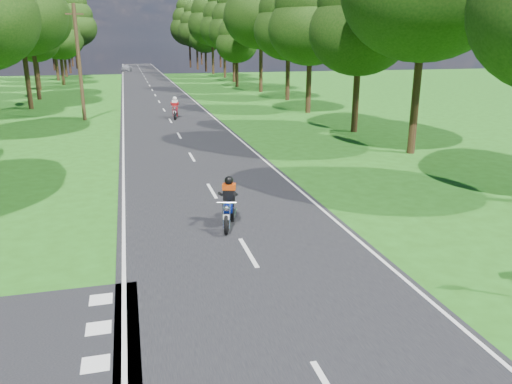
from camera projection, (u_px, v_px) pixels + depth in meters
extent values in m
plane|color=#225814|center=(268.00, 286.00, 11.77)|extent=(160.00, 160.00, 0.00)
cube|color=black|center=(152.00, 90.00, 58.10)|extent=(7.00, 140.00, 0.02)
cube|color=silver|center=(248.00, 252.00, 13.62)|extent=(0.12, 2.00, 0.01)
cube|color=silver|center=(212.00, 191.00, 19.18)|extent=(0.12, 2.00, 0.01)
cube|color=silver|center=(192.00, 157.00, 24.74)|extent=(0.12, 2.00, 0.01)
cube|color=silver|center=(179.00, 136.00, 30.30)|extent=(0.12, 2.00, 0.01)
cube|color=silver|center=(170.00, 121.00, 35.86)|extent=(0.12, 2.00, 0.01)
cube|color=silver|center=(164.00, 110.00, 41.42)|extent=(0.12, 2.00, 0.01)
cube|color=silver|center=(159.00, 102.00, 46.98)|extent=(0.12, 2.00, 0.01)
cube|color=silver|center=(155.00, 95.00, 52.54)|extent=(0.12, 2.00, 0.01)
cube|color=silver|center=(152.00, 90.00, 58.10)|extent=(0.12, 2.00, 0.01)
cube|color=silver|center=(150.00, 86.00, 63.66)|extent=(0.12, 2.00, 0.01)
cube|color=silver|center=(147.00, 82.00, 69.22)|extent=(0.12, 2.00, 0.01)
cube|color=silver|center=(146.00, 79.00, 74.78)|extent=(0.12, 2.00, 0.01)
cube|color=silver|center=(144.00, 76.00, 80.34)|extent=(0.12, 2.00, 0.01)
cube|color=silver|center=(143.00, 74.00, 85.90)|extent=(0.12, 2.00, 0.01)
cube|color=silver|center=(141.00, 72.00, 91.46)|extent=(0.12, 2.00, 0.01)
cube|color=silver|center=(140.00, 70.00, 97.02)|extent=(0.12, 2.00, 0.01)
cube|color=silver|center=(139.00, 68.00, 102.58)|extent=(0.12, 2.00, 0.01)
cube|color=silver|center=(139.00, 67.00, 108.14)|extent=(0.12, 2.00, 0.01)
cube|color=silver|center=(138.00, 66.00, 113.70)|extent=(0.12, 2.00, 0.01)
cube|color=silver|center=(137.00, 64.00, 119.26)|extent=(0.12, 2.00, 0.01)
cube|color=silver|center=(123.00, 91.00, 57.32)|extent=(0.10, 140.00, 0.01)
cube|color=silver|center=(181.00, 89.00, 58.88)|extent=(0.10, 140.00, 0.01)
cube|color=silver|center=(96.00, 364.00, 8.92)|extent=(0.50, 0.50, 0.01)
cube|color=silver|center=(99.00, 328.00, 10.03)|extent=(0.50, 0.50, 0.01)
cube|color=silver|center=(101.00, 299.00, 11.14)|extent=(0.50, 0.50, 0.01)
cylinder|color=black|center=(28.00, 83.00, 41.56)|extent=(0.40, 0.40, 4.32)
ellipsoid|color=black|center=(19.00, 15.00, 40.01)|extent=(7.56, 7.56, 6.42)
cylinder|color=black|center=(37.00, 76.00, 48.39)|extent=(0.40, 0.40, 4.40)
ellipsoid|color=black|center=(29.00, 17.00, 46.81)|extent=(7.71, 7.71, 6.55)
cylinder|color=black|center=(38.00, 76.00, 57.22)|extent=(0.40, 0.40, 3.20)
ellipsoid|color=black|center=(34.00, 41.00, 56.07)|extent=(5.60, 5.60, 4.76)
ellipsoid|color=black|center=(32.00, 26.00, 55.62)|extent=(4.80, 4.80, 4.08)
ellipsoid|color=black|center=(30.00, 11.00, 55.16)|extent=(3.60, 3.60, 3.06)
cylinder|color=black|center=(63.00, 72.00, 64.49)|extent=(0.40, 0.40, 3.22)
ellipsoid|color=black|center=(59.00, 40.00, 63.34)|extent=(5.64, 5.64, 4.79)
ellipsoid|color=black|center=(58.00, 27.00, 62.88)|extent=(4.83, 4.83, 4.11)
ellipsoid|color=black|center=(56.00, 14.00, 62.42)|extent=(3.62, 3.62, 3.08)
cylinder|color=black|center=(57.00, 68.00, 71.26)|extent=(0.40, 0.40, 3.61)
ellipsoid|color=black|center=(53.00, 35.00, 69.97)|extent=(6.31, 6.31, 5.37)
ellipsoid|color=black|center=(52.00, 22.00, 69.45)|extent=(5.41, 5.41, 4.60)
ellipsoid|color=black|center=(50.00, 9.00, 68.94)|extent=(4.06, 4.06, 3.45)
cylinder|color=black|center=(66.00, 68.00, 78.73)|extent=(0.40, 0.40, 2.67)
ellipsoid|color=black|center=(64.00, 47.00, 77.78)|extent=(4.67, 4.67, 3.97)
ellipsoid|color=black|center=(63.00, 38.00, 77.40)|extent=(4.00, 4.00, 3.40)
ellipsoid|color=black|center=(62.00, 29.00, 77.02)|extent=(3.00, 3.00, 2.55)
cylinder|color=black|center=(70.00, 64.00, 87.10)|extent=(0.40, 0.40, 3.09)
ellipsoid|color=black|center=(67.00, 42.00, 86.00)|extent=(5.40, 5.40, 4.59)
ellipsoid|color=black|center=(66.00, 32.00, 85.56)|extent=(4.63, 4.63, 3.93)
ellipsoid|color=black|center=(66.00, 23.00, 85.12)|extent=(3.47, 3.47, 2.95)
cylinder|color=black|center=(78.00, 59.00, 93.16)|extent=(0.40, 0.40, 4.48)
ellipsoid|color=black|center=(75.00, 28.00, 91.55)|extent=(7.84, 7.84, 6.66)
ellipsoid|color=black|center=(74.00, 15.00, 90.92)|extent=(6.72, 6.72, 5.71)
ellipsoid|color=black|center=(73.00, 2.00, 90.28)|extent=(5.04, 5.04, 4.28)
cylinder|color=black|center=(77.00, 58.00, 101.29)|extent=(0.40, 0.40, 4.09)
ellipsoid|color=black|center=(74.00, 32.00, 99.82)|extent=(7.16, 7.16, 6.09)
ellipsoid|color=black|center=(73.00, 22.00, 99.24)|extent=(6.14, 6.14, 5.22)
ellipsoid|color=black|center=(72.00, 11.00, 98.65)|extent=(4.61, 4.61, 3.92)
cylinder|color=black|center=(415.00, 109.00, 25.04)|extent=(0.40, 0.40, 4.56)
cylinder|color=black|center=(355.00, 104.00, 31.18)|extent=(0.40, 0.40, 3.49)
ellipsoid|color=black|center=(360.00, 32.00, 29.92)|extent=(6.12, 6.12, 5.20)
ellipsoid|color=black|center=(361.00, 2.00, 29.43)|extent=(5.24, 5.24, 4.46)
cylinder|color=black|center=(309.00, 89.00, 39.42)|extent=(0.40, 0.40, 3.69)
ellipsoid|color=black|center=(310.00, 29.00, 38.09)|extent=(6.46, 6.46, 5.49)
ellipsoid|color=black|center=(311.00, 4.00, 37.57)|extent=(5.54, 5.54, 4.71)
cylinder|color=black|center=(288.00, 80.00, 47.86)|extent=(0.40, 0.40, 3.74)
ellipsoid|color=black|center=(289.00, 30.00, 46.52)|extent=(6.55, 6.55, 5.57)
ellipsoid|color=black|center=(289.00, 9.00, 45.98)|extent=(5.62, 5.62, 4.77)
cylinder|color=black|center=(261.00, 71.00, 55.32)|extent=(0.40, 0.40, 4.64)
ellipsoid|color=black|center=(261.00, 16.00, 53.65)|extent=(8.12, 8.12, 6.91)
cylinder|color=black|center=(237.00, 75.00, 61.96)|extent=(0.40, 0.40, 2.91)
ellipsoid|color=black|center=(237.00, 45.00, 60.92)|extent=(5.09, 5.09, 4.33)
ellipsoid|color=black|center=(236.00, 33.00, 60.51)|extent=(4.36, 4.36, 3.71)
ellipsoid|color=black|center=(236.00, 20.00, 60.09)|extent=(3.27, 3.27, 2.78)
cylinder|color=black|center=(234.00, 68.00, 69.04)|extent=(0.40, 0.40, 3.88)
ellipsoid|color=black|center=(234.00, 31.00, 67.65)|extent=(6.78, 6.78, 5.77)
ellipsoid|color=black|center=(233.00, 17.00, 67.10)|extent=(5.81, 5.81, 4.94)
ellipsoid|color=black|center=(233.00, 2.00, 66.55)|extent=(4.36, 4.36, 3.71)
cylinder|color=black|center=(225.00, 64.00, 76.92)|extent=(0.40, 0.40, 4.18)
ellipsoid|color=black|center=(224.00, 29.00, 75.42)|extent=(7.31, 7.31, 6.21)
ellipsoid|color=black|center=(224.00, 15.00, 74.83)|extent=(6.27, 6.27, 5.33)
ellipsoid|color=black|center=(224.00, 0.00, 74.24)|extent=(4.70, 4.70, 4.00)
cylinder|color=black|center=(213.00, 60.00, 85.09)|extent=(0.40, 0.40, 4.63)
ellipsoid|color=black|center=(212.00, 25.00, 83.43)|extent=(8.11, 8.11, 6.89)
ellipsoid|color=black|center=(212.00, 11.00, 82.77)|extent=(6.95, 6.95, 5.91)
cylinder|color=black|center=(206.00, 62.00, 92.00)|extent=(0.40, 0.40, 3.36)
ellipsoid|color=black|center=(205.00, 39.00, 90.79)|extent=(5.88, 5.88, 5.00)
ellipsoid|color=black|center=(205.00, 29.00, 90.32)|extent=(5.04, 5.04, 4.29)
ellipsoid|color=black|center=(205.00, 20.00, 89.84)|extent=(3.78, 3.78, 3.21)
cylinder|color=black|center=(197.00, 59.00, 98.46)|extent=(0.40, 0.40, 4.09)
ellipsoid|color=black|center=(197.00, 32.00, 96.99)|extent=(7.15, 7.15, 6.08)
ellipsoid|color=black|center=(196.00, 21.00, 96.41)|extent=(6.13, 6.13, 5.21)
ellipsoid|color=black|center=(196.00, 10.00, 95.83)|extent=(4.60, 4.60, 3.91)
cylinder|color=black|center=(190.00, 57.00, 105.49)|extent=(0.40, 0.40, 4.48)
ellipsoid|color=black|center=(189.00, 29.00, 103.88)|extent=(7.84, 7.84, 6.66)
ellipsoid|color=black|center=(189.00, 18.00, 103.24)|extent=(6.72, 6.72, 5.71)
ellipsoid|color=black|center=(188.00, 7.00, 102.60)|extent=(5.04, 5.04, 4.28)
cylinder|color=black|center=(72.00, 58.00, 109.82)|extent=(0.40, 0.40, 3.84)
ellipsoid|color=black|center=(70.00, 35.00, 108.44)|extent=(6.72, 6.72, 5.71)
ellipsoid|color=black|center=(69.00, 26.00, 107.90)|extent=(5.76, 5.76, 4.90)
ellipsoid|color=black|center=(68.00, 17.00, 107.35)|extent=(4.32, 4.32, 3.67)
cylinder|color=black|center=(202.00, 56.00, 118.51)|extent=(0.40, 0.40, 4.16)
ellipsoid|color=black|center=(201.00, 33.00, 117.01)|extent=(7.28, 7.28, 6.19)
ellipsoid|color=black|center=(201.00, 24.00, 116.42)|extent=(6.24, 6.24, 5.30)
ellipsoid|color=black|center=(200.00, 15.00, 115.83)|extent=(4.68, 4.68, 3.98)
cylinder|color=black|center=(54.00, 61.00, 95.49)|extent=(0.40, 0.40, 3.52)
ellipsoid|color=black|center=(51.00, 37.00, 94.23)|extent=(6.16, 6.16, 5.24)
ellipsoid|color=black|center=(50.00, 28.00, 93.73)|extent=(5.28, 5.28, 4.49)
ellipsoid|color=black|center=(49.00, 18.00, 93.23)|extent=(3.96, 3.96, 3.37)
cylinder|color=black|center=(220.00, 57.00, 105.96)|extent=(0.40, 0.40, 4.48)
ellipsoid|color=black|center=(220.00, 29.00, 104.36)|extent=(7.84, 7.84, 6.66)
ellipsoid|color=black|center=(220.00, 18.00, 103.72)|extent=(6.72, 6.72, 5.71)
ellipsoid|color=black|center=(219.00, 7.00, 103.08)|extent=(5.04, 5.04, 4.28)
cylinder|color=#382616|center=(79.00, 64.00, 35.13)|extent=(0.26, 0.26, 8.00)
cube|color=#382616|center=(74.00, 14.00, 34.17)|extent=(1.20, 0.10, 0.10)
imported|color=silver|center=(127.00, 68.00, 91.92)|extent=(2.06, 3.95, 1.28)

